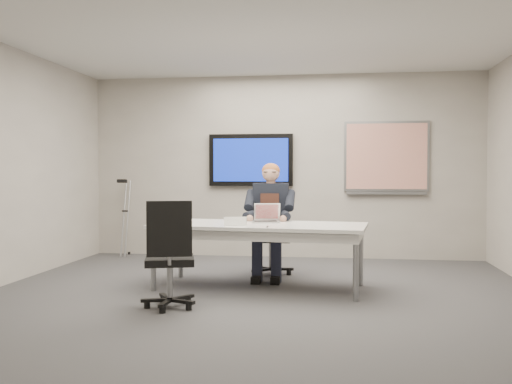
# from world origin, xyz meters

# --- Properties ---
(floor) EXTENTS (6.00, 6.00, 0.02)m
(floor) POSITION_xyz_m (0.00, 0.00, 0.00)
(floor) COLOR #3D3D40
(floor) RESTS_ON ground
(ceiling) EXTENTS (6.00, 6.00, 0.02)m
(ceiling) POSITION_xyz_m (0.00, 0.00, 2.80)
(ceiling) COLOR silver
(ceiling) RESTS_ON wall_back
(wall_back) EXTENTS (6.00, 0.02, 2.80)m
(wall_back) POSITION_xyz_m (0.00, 3.00, 1.40)
(wall_back) COLOR #9C958D
(wall_back) RESTS_ON ground
(wall_front) EXTENTS (6.00, 0.02, 2.80)m
(wall_front) POSITION_xyz_m (0.00, -3.00, 1.40)
(wall_front) COLOR #9C958D
(wall_front) RESTS_ON ground
(conference_table) EXTENTS (2.46, 1.22, 0.73)m
(conference_table) POSITION_xyz_m (-0.05, 0.59, 0.65)
(conference_table) COLOR white
(conference_table) RESTS_ON ground
(tv_display) EXTENTS (1.30, 0.09, 0.80)m
(tv_display) POSITION_xyz_m (-0.50, 2.95, 1.50)
(tv_display) COLOR black
(tv_display) RESTS_ON wall_back
(whiteboard) EXTENTS (1.25, 0.08, 1.10)m
(whiteboard) POSITION_xyz_m (1.55, 2.97, 1.53)
(whiteboard) COLOR gray
(whiteboard) RESTS_ON wall_back
(office_chair_far) EXTENTS (0.56, 0.56, 1.08)m
(office_chair_far) POSITION_xyz_m (-0.01, 1.47, 0.34)
(office_chair_far) COLOR black
(office_chair_far) RESTS_ON ground
(office_chair_near) EXTENTS (0.62, 0.62, 1.05)m
(office_chair_near) POSITION_xyz_m (-0.77, -0.50, 0.33)
(office_chair_near) COLOR black
(office_chair_near) RESTS_ON ground
(seated_person) EXTENTS (0.45, 0.77, 1.43)m
(seated_person) POSITION_xyz_m (-0.01, 1.21, 0.58)
(seated_person) COLOR #202335
(seated_person) RESTS_ON office_chair_far
(crutch) EXTENTS (0.26, 0.65, 1.28)m
(crutch) POSITION_xyz_m (-2.46, 2.78, 0.62)
(crutch) COLOR #97999E
(crutch) RESTS_ON ground
(laptop) EXTENTS (0.34, 0.34, 0.22)m
(laptop) POSITION_xyz_m (0.00, 0.80, 0.79)
(laptop) COLOR silver
(laptop) RESTS_ON conference_table
(name_tent) EXTENTS (0.25, 0.14, 0.10)m
(name_tent) POSITION_xyz_m (-0.28, 0.34, 0.78)
(name_tent) COLOR white
(name_tent) RESTS_ON conference_table
(pen) EXTENTS (0.01, 0.13, 0.01)m
(pen) POSITION_xyz_m (0.09, 0.21, 0.74)
(pen) COLOR black
(pen) RESTS_ON conference_table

